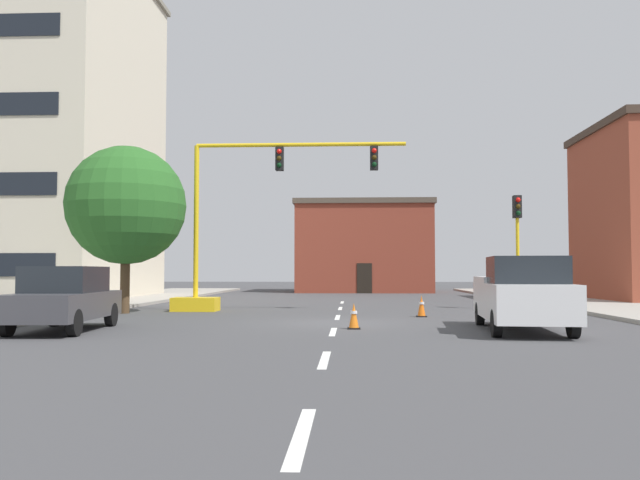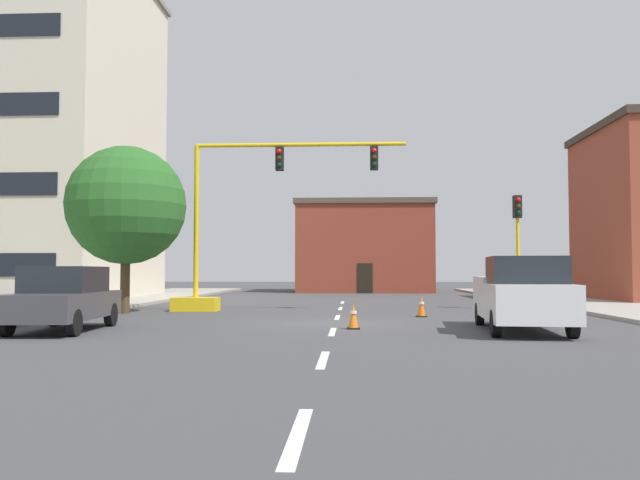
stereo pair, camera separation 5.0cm
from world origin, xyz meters
name	(u,v)px [view 1 (the left image)]	position (x,y,z in m)	size (l,w,h in m)	color
ground_plane	(336,323)	(0.00, 0.00, 0.00)	(160.00, 160.00, 0.00)	#424244
sidewalk_left	(66,306)	(-12.14, 8.00, 0.07)	(6.00, 56.00, 0.14)	#9E998E
sidewalk_right	(626,308)	(12.14, 8.00, 0.07)	(6.00, 56.00, 0.14)	#9E998E
lane_stripe_seg_0	(301,435)	(0.00, -14.00, 0.00)	(0.16, 2.40, 0.01)	silver
lane_stripe_seg_1	(325,360)	(0.00, -8.50, 0.00)	(0.16, 2.40, 0.01)	silver
lane_stripe_seg_2	(333,332)	(0.00, -3.00, 0.00)	(0.16, 2.40, 0.01)	silver
lane_stripe_seg_3	(338,317)	(0.00, 2.50, 0.00)	(0.16, 2.40, 0.01)	silver
lane_stripe_seg_4	(340,308)	(0.00, 8.00, 0.00)	(0.16, 2.40, 0.01)	silver
lane_stripe_seg_5	(342,302)	(0.00, 13.50, 0.00)	(0.16, 2.40, 0.01)	silver
building_tall_left	(15,132)	(-19.11, 16.47, 9.74)	(14.32, 13.98, 19.47)	beige
building_brick_center	(363,247)	(1.43, 31.78, 3.52)	(10.58, 8.70, 7.02)	brown
traffic_signal_gantry	(226,255)	(-4.61, 5.86, 2.27)	(9.42, 1.20, 6.83)	yellow
traffic_light_pole_right	(517,226)	(7.46, 7.36, 3.53)	(0.32, 0.47, 4.80)	yellow
tree_left_near	(126,205)	(-8.20, 4.31, 4.15)	(4.57, 4.57, 6.44)	#4C3823
pickup_truck_white	(522,295)	(5.06, -2.57, 0.97)	(2.45, 5.55, 1.99)	white
sedan_dark_gray_near_left	(64,298)	(-7.27, -3.08, 0.89)	(2.16, 4.62, 1.74)	#3D3D42
traffic_cone_roadside_a	(354,316)	(0.55, -2.11, 0.36)	(0.36, 0.36, 0.72)	black
traffic_cone_roadside_b	(422,306)	(2.96, 2.86, 0.37)	(0.36, 0.36, 0.76)	black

